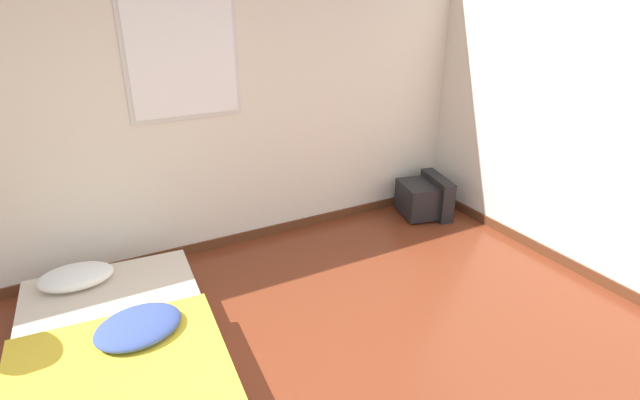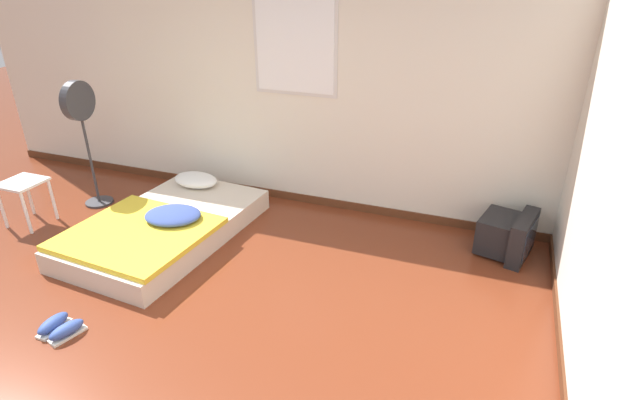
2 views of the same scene
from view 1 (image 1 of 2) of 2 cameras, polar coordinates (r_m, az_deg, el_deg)
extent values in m
cube|color=silver|center=(4.25, -16.37, 9.77)|extent=(7.98, 0.06, 2.60)
cube|color=#562D19|center=(4.66, -14.50, -5.45)|extent=(7.98, 0.02, 0.09)
cube|color=silver|center=(4.16, -15.44, 15.58)|extent=(0.90, 0.01, 1.00)
cube|color=white|center=(4.16, -15.42, 15.58)|extent=(0.83, 0.01, 0.93)
cube|color=beige|center=(3.53, -22.14, -15.89)|extent=(1.33, 2.06, 0.21)
ellipsoid|color=white|center=(4.09, -26.12, -7.88)|extent=(0.54, 0.38, 0.14)
cube|color=yellow|center=(3.16, -22.05, -18.18)|extent=(1.29, 1.23, 0.05)
ellipsoid|color=#384C93|center=(3.37, -20.05, -13.41)|extent=(0.62, 0.54, 0.11)
cube|color=black|center=(5.26, 11.01, 0.13)|extent=(0.41, 0.51, 0.33)
cube|color=black|center=(5.35, 13.16, 0.53)|extent=(0.26, 0.56, 0.41)
cube|color=#283342|center=(5.38, 13.82, 0.70)|extent=(0.11, 0.43, 0.30)
camera|label=2|loc=(3.09, 78.03, 10.28)|focal=28.00mm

